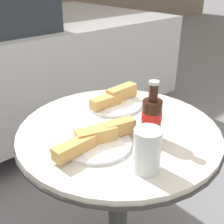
% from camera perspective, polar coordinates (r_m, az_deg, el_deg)
% --- Properties ---
extents(bistro_table, '(0.74, 0.74, 0.78)m').
position_cam_1_polar(bistro_table, '(1.13, 1.26, -11.17)').
color(bistro_table, '#333333').
rests_on(bistro_table, ground_plane).
extents(cola_bottle_left, '(0.07, 0.07, 0.21)m').
position_cam_1_polar(cola_bottle_left, '(0.93, 8.05, -1.10)').
color(cola_bottle_left, '#33190F').
rests_on(cola_bottle_left, bistro_table).
extents(drinking_glass, '(0.08, 0.08, 0.13)m').
position_cam_1_polar(drinking_glass, '(0.80, 7.10, -8.07)').
color(drinking_glass, '#C68923').
rests_on(drinking_glass, bistro_table).
extents(lunch_plate_near, '(0.24, 0.24, 0.07)m').
position_cam_1_polar(lunch_plate_near, '(1.19, 0.47, 2.41)').
color(lunch_plate_near, white).
rests_on(lunch_plate_near, bistro_table).
extents(lunch_plate_far, '(0.31, 0.23, 0.06)m').
position_cam_1_polar(lunch_plate_far, '(0.92, -3.13, -5.63)').
color(lunch_plate_far, white).
rests_on(lunch_plate_far, bistro_table).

